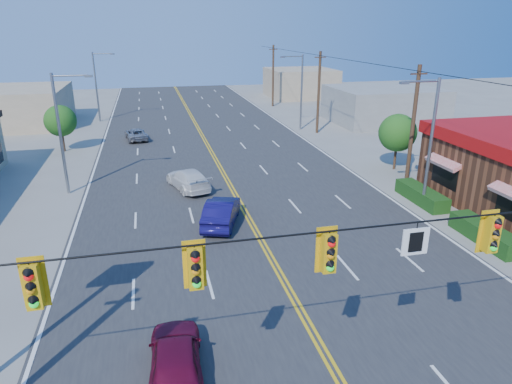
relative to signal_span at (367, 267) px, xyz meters
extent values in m
cube|color=#2D2D30|center=(0.12, 20.00, -4.86)|extent=(20.00, 120.00, 0.06)
cylinder|color=black|center=(0.12, 0.00, 1.11)|extent=(24.00, 0.05, 0.05)
cube|color=white|center=(1.32, 0.00, 0.56)|extent=(0.75, 0.04, 0.75)
cube|color=#D89E0C|center=(-7.88, 0.00, 0.54)|extent=(0.55, 0.34, 1.25)
cube|color=#D89E0C|center=(-4.38, 0.00, 0.54)|extent=(0.55, 0.34, 1.25)
cube|color=#D89E0C|center=(-1.08, 0.00, 0.54)|extent=(0.55, 0.34, 1.25)
cube|color=#D89E0C|center=(3.62, 0.00, 0.54)|extent=(0.55, 0.34, 1.25)
cube|color=#194214|center=(11.62, 12.00, -4.44)|extent=(1.20, 9.00, 0.90)
cylinder|color=gray|center=(11.12, 14.00, -0.89)|extent=(0.20, 0.20, 8.00)
cylinder|color=gray|center=(10.02, 14.00, 2.91)|extent=(2.20, 0.12, 0.12)
cube|color=gray|center=(8.92, 14.00, 2.86)|extent=(0.50, 0.25, 0.15)
cylinder|color=gray|center=(11.12, 38.00, -0.89)|extent=(0.20, 0.20, 8.00)
cylinder|color=gray|center=(10.02, 38.00, 2.91)|extent=(2.20, 0.12, 0.12)
cube|color=gray|center=(8.92, 38.00, 2.86)|extent=(0.50, 0.25, 0.15)
cylinder|color=gray|center=(-10.88, 22.00, -0.89)|extent=(0.20, 0.20, 8.00)
cylinder|color=gray|center=(-9.78, 22.00, 2.91)|extent=(2.20, 0.12, 0.12)
cube|color=gray|center=(-8.68, 22.00, 2.86)|extent=(0.50, 0.25, 0.15)
cylinder|color=gray|center=(-10.88, 48.00, -0.89)|extent=(0.20, 0.20, 8.00)
cylinder|color=gray|center=(-9.78, 48.00, 2.91)|extent=(2.20, 0.12, 0.12)
cube|color=gray|center=(-8.68, 48.00, 2.86)|extent=(0.50, 0.25, 0.15)
cylinder|color=#47301E|center=(12.32, 18.00, -0.69)|extent=(0.28, 0.28, 8.40)
cylinder|color=#47301E|center=(12.32, 36.00, -0.69)|extent=(0.28, 0.28, 8.40)
cylinder|color=#47301E|center=(12.32, 54.00, -0.69)|extent=(0.28, 0.28, 8.40)
cylinder|color=#47301E|center=(13.62, 22.00, -3.84)|extent=(0.20, 0.20, 2.10)
sphere|color=#235B19|center=(13.62, 22.00, -1.95)|extent=(2.94, 2.94, 2.94)
cylinder|color=#47301E|center=(-12.88, 34.00, -3.89)|extent=(0.20, 0.20, 2.00)
sphere|color=#235B19|center=(-12.88, 34.00, -2.09)|extent=(2.80, 2.80, 2.80)
cube|color=gray|center=(22.12, 40.00, -2.89)|extent=(12.00, 10.00, 4.00)
cube|color=tan|center=(-19.88, 48.00, -2.79)|extent=(11.00, 12.00, 4.20)
cube|color=tan|center=(19.12, 62.00, -2.69)|extent=(10.00, 10.00, 4.40)
imported|color=maroon|center=(-4.93, 2.67, -4.17)|extent=(1.93, 4.28, 1.42)
imported|color=#120D4C|center=(-1.56, 14.33, -4.13)|extent=(2.98, 4.83, 1.50)
imported|color=silver|center=(-2.82, 20.92, -4.19)|extent=(3.19, 5.13, 1.39)
imported|color=#9B9A9E|center=(-6.51, 36.83, -4.31)|extent=(2.46, 4.33, 1.14)
camera|label=1|loc=(-5.16, -9.43, 5.80)|focal=32.00mm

